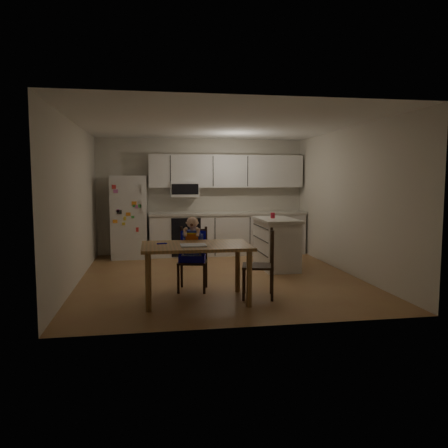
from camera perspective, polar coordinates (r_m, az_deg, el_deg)
name	(u,v)px	position (r m, az deg, el deg)	size (l,w,h in m)	color
room	(215,201)	(7.62, -1.22, 3.04)	(4.52, 5.01, 2.51)	#96613C
refrigerator	(129,217)	(9.25, -12.27, 0.91)	(0.72, 0.70, 1.70)	silver
kitchen_run	(226,214)	(9.46, 0.26, 1.32)	(3.37, 0.62, 2.15)	silver
kitchen_island	(276,243)	(8.07, 6.82, -2.47)	(0.65, 1.24, 0.91)	silver
red_cup	(273,215)	(8.06, 6.39, 1.12)	(0.08, 0.08, 0.10)	red
dining_table	(196,252)	(5.79, -3.62, -3.69)	(1.43, 0.92, 0.76)	brown
napkin	(193,245)	(5.67, -4.04, -2.77)	(0.33, 0.29, 0.01)	silver
toddler_spoon	(161,244)	(5.85, -8.21, -2.54)	(0.02, 0.02, 0.12)	#0D0AB6
chair_booster	(193,246)	(6.40, -4.11, -2.85)	(0.48, 0.48, 1.09)	black
chair_side	(265,259)	(6.01, 5.36, -4.57)	(0.51, 0.51, 0.95)	black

